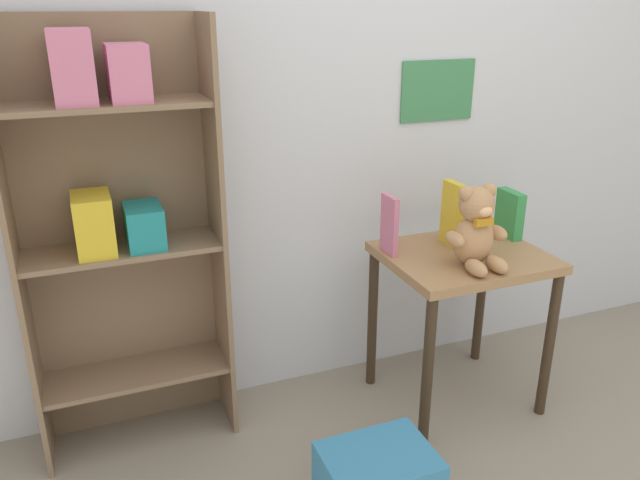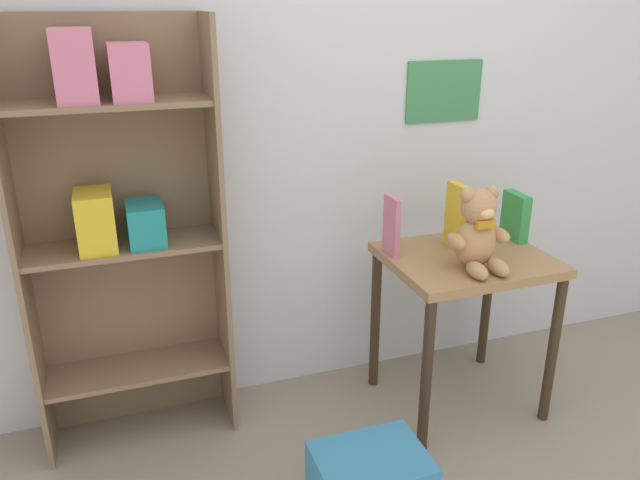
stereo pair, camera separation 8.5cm
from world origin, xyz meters
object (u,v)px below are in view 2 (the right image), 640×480
at_px(display_table, 465,280).
at_px(book_standing_pink, 391,226).
at_px(bookshelf_side, 119,215).
at_px(book_standing_yellow, 456,216).
at_px(teddy_bear, 478,232).
at_px(book_standing_green, 515,216).

relative_size(display_table, book_standing_pink, 2.87).
xyz_separation_m(bookshelf_side, book_standing_yellow, (1.23, -0.16, -0.09)).
height_order(bookshelf_side, display_table, bookshelf_side).
distance_m(bookshelf_side, teddy_bear, 1.25).
distance_m(book_standing_pink, book_standing_green, 0.54).
bearing_deg(teddy_bear, book_standing_yellow, 79.63).
distance_m(bookshelf_side, display_table, 1.29).
relative_size(teddy_bear, book_standing_pink, 1.33).
bearing_deg(book_standing_yellow, display_table, -90.68).
distance_m(bookshelf_side, book_standing_pink, 0.98).
xyz_separation_m(display_table, book_standing_green, (0.27, 0.09, 0.20)).
distance_m(book_standing_yellow, book_standing_green, 0.27).
height_order(display_table, book_standing_pink, book_standing_pink).
distance_m(display_table, teddy_bear, 0.27).
distance_m(book_standing_pink, book_standing_yellow, 0.27).
relative_size(display_table, book_standing_green, 3.41).
relative_size(book_standing_yellow, book_standing_green, 1.33).
bearing_deg(teddy_bear, bookshelf_side, 162.58).
relative_size(bookshelf_side, book_standing_pink, 6.72).
xyz_separation_m(book_standing_yellow, book_standing_green, (0.27, -0.01, -0.03)).
xyz_separation_m(bookshelf_side, book_standing_pink, (0.96, -0.15, -0.10)).
bearing_deg(bookshelf_side, teddy_bear, -17.42).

